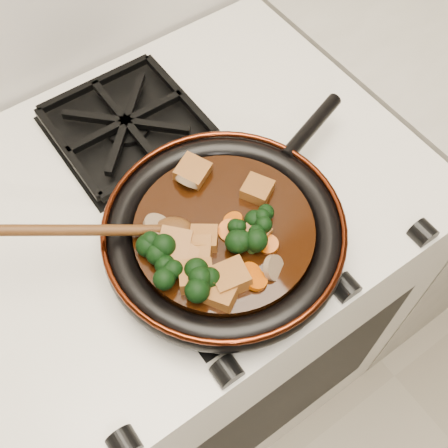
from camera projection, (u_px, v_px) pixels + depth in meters
stove at (190, 304)px, 1.25m from camera, size 0.76×0.60×0.90m
burner_grate_front at (227, 249)px, 0.79m from camera, size 0.23×0.23×0.03m
burner_grate_back at (127, 125)px, 0.91m from camera, size 0.23×0.23×0.03m
skillet at (225, 233)px, 0.77m from camera, size 0.45×0.34×0.05m
braising_sauce at (224, 232)px, 0.77m from camera, size 0.25×0.25×0.02m
tofu_cube_0 at (196, 276)px, 0.71m from camera, size 0.06×0.06×0.03m
tofu_cube_1 at (231, 278)px, 0.71m from camera, size 0.05×0.05×0.03m
tofu_cube_2 at (200, 250)px, 0.73m from camera, size 0.05×0.05×0.03m
tofu_cube_3 at (257, 190)px, 0.78m from camera, size 0.05×0.05×0.02m
tofu_cube_4 at (193, 172)px, 0.80m from camera, size 0.06×0.06×0.03m
tofu_cube_5 at (221, 294)px, 0.70m from camera, size 0.05×0.05×0.03m
tofu_cube_6 at (182, 256)px, 0.73m from camera, size 0.04×0.05×0.02m
tofu_cube_7 at (255, 234)px, 0.74m from camera, size 0.04×0.04×0.02m
tofu_cube_8 at (204, 239)px, 0.74m from camera, size 0.05×0.05×0.02m
tofu_cube_9 at (175, 245)px, 0.73m from camera, size 0.06×0.06×0.03m
broccoli_floret_0 at (171, 273)px, 0.71m from camera, size 0.08×0.09×0.07m
broccoli_floret_1 at (159, 249)px, 0.73m from camera, size 0.09×0.08×0.05m
broccoli_floret_2 at (198, 282)px, 0.70m from camera, size 0.08×0.08×0.06m
broccoli_floret_3 at (259, 221)px, 0.75m from camera, size 0.08×0.08×0.06m
broccoli_floret_4 at (237, 238)px, 0.74m from camera, size 0.07×0.07×0.06m
broccoli_floret_5 at (251, 246)px, 0.73m from camera, size 0.09×0.09×0.07m
carrot_coin_0 at (230, 230)px, 0.75m from camera, size 0.03×0.03×0.02m
carrot_coin_1 at (256, 280)px, 0.71m from camera, size 0.03×0.03×0.01m
carrot_coin_2 at (251, 273)px, 0.72m from camera, size 0.03×0.03×0.02m
carrot_coin_3 at (268, 245)px, 0.74m from camera, size 0.03×0.03×0.01m
carrot_coin_4 at (233, 221)px, 0.76m from camera, size 0.03×0.03×0.02m
carrot_coin_5 at (202, 288)px, 0.71m from camera, size 0.03×0.03×0.01m
mushroom_slice_0 at (157, 225)px, 0.75m from camera, size 0.04×0.04×0.03m
mushroom_slice_1 at (189, 180)px, 0.79m from camera, size 0.04×0.05×0.03m
mushroom_slice_2 at (274, 268)px, 0.72m from camera, size 0.04×0.04×0.03m
wooden_spoon at (117, 230)px, 0.73m from camera, size 0.15×0.09×0.25m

